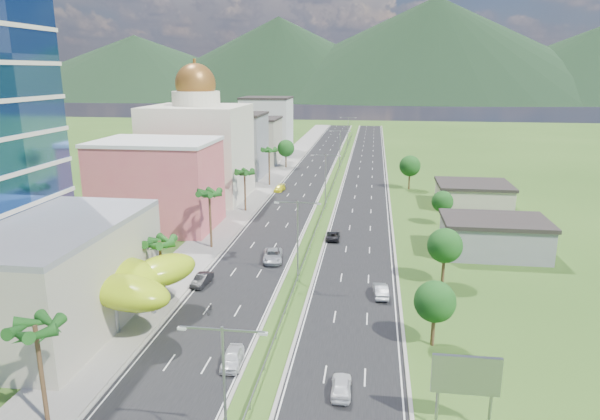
% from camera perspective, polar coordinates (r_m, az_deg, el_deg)
% --- Properties ---
extents(ground, '(500.00, 500.00, 0.00)m').
position_cam_1_polar(ground, '(62.65, -1.56, -11.04)').
color(ground, '#2D5119').
rests_on(ground, ground).
extents(road_left, '(11.00, 260.00, 0.04)m').
position_cam_1_polar(road_left, '(149.15, 1.23, 4.16)').
color(road_left, black).
rests_on(road_left, ground).
extents(road_right, '(11.00, 260.00, 0.04)m').
position_cam_1_polar(road_right, '(148.20, 7.01, 3.98)').
color(road_right, black).
rests_on(road_right, ground).
extents(sidewalk_left, '(7.00, 260.00, 0.12)m').
position_cam_1_polar(sidewalk_left, '(150.51, -2.38, 4.26)').
color(sidewalk_left, gray).
rests_on(sidewalk_left, ground).
extents(median_guardrail, '(0.10, 216.06, 0.76)m').
position_cam_1_polar(median_guardrail, '(130.74, 3.58, 2.90)').
color(median_guardrail, gray).
rests_on(median_guardrail, ground).
extents(streetlight_median_a, '(6.04, 0.25, 11.00)m').
position_cam_1_polar(streetlight_median_a, '(38.01, -8.08, -17.96)').
color(streetlight_median_a, gray).
rests_on(streetlight_median_a, ground).
extents(streetlight_median_b, '(6.04, 0.25, 11.00)m').
position_cam_1_polar(streetlight_median_b, '(69.41, -0.25, -2.44)').
color(streetlight_median_b, gray).
rests_on(streetlight_median_b, ground).
extents(streetlight_median_c, '(6.04, 0.25, 11.00)m').
position_cam_1_polar(streetlight_median_c, '(108.04, 2.74, 3.74)').
color(streetlight_median_c, gray).
rests_on(streetlight_median_c, ground).
extents(streetlight_median_d, '(6.04, 0.25, 11.00)m').
position_cam_1_polar(streetlight_median_d, '(152.35, 4.28, 6.90)').
color(streetlight_median_d, gray).
rests_on(streetlight_median_d, ground).
extents(streetlight_median_e, '(6.04, 0.25, 11.00)m').
position_cam_1_polar(streetlight_median_e, '(196.97, 5.14, 8.64)').
color(streetlight_median_e, gray).
rests_on(streetlight_median_e, ground).
extents(lime_canopy, '(18.00, 15.00, 7.40)m').
position_cam_1_polar(lime_canopy, '(63.43, -20.47, -6.77)').
color(lime_canopy, '#A3C613').
rests_on(lime_canopy, ground).
extents(pink_shophouse, '(20.00, 15.00, 15.00)m').
position_cam_1_polar(pink_shophouse, '(97.32, -14.92, 2.50)').
color(pink_shophouse, '#D65761').
rests_on(pink_shophouse, ground).
extents(domed_building, '(20.00, 20.00, 28.70)m').
position_cam_1_polar(domed_building, '(117.89, -10.78, 6.69)').
color(domed_building, beige).
rests_on(domed_building, ground).
extents(midrise_grey, '(16.00, 15.00, 16.00)m').
position_cam_1_polar(midrise_grey, '(141.77, -7.14, 6.77)').
color(midrise_grey, gray).
rests_on(midrise_grey, ground).
extents(midrise_beige, '(16.00, 15.00, 13.00)m').
position_cam_1_polar(midrise_beige, '(163.14, -5.14, 7.31)').
color(midrise_beige, '#B5AC95').
rests_on(midrise_beige, ground).
extents(midrise_white, '(16.00, 15.00, 18.00)m').
position_cam_1_polar(midrise_white, '(185.20, -3.56, 8.99)').
color(midrise_white, silver).
rests_on(midrise_white, ground).
extents(billboard, '(5.20, 0.35, 6.20)m').
position_cam_1_polar(billboard, '(44.66, 17.28, -16.66)').
color(billboard, gray).
rests_on(billboard, ground).
extents(shed_near, '(15.00, 10.00, 5.00)m').
position_cam_1_polar(shed_near, '(86.40, 19.98, -2.84)').
color(shed_near, gray).
rests_on(shed_near, ground).
extents(shed_far, '(14.00, 12.00, 4.40)m').
position_cam_1_polar(shed_far, '(115.32, 17.96, 1.43)').
color(shed_far, '#B5AC95').
rests_on(shed_far, ground).
extents(palm_tree_a, '(3.60, 3.60, 9.10)m').
position_cam_1_polar(palm_tree_a, '(46.03, -26.37, -11.53)').
color(palm_tree_a, '#47301C').
rests_on(palm_tree_a, ground).
extents(palm_tree_b, '(3.60, 3.60, 8.10)m').
position_cam_1_polar(palm_tree_b, '(65.95, -14.75, -3.59)').
color(palm_tree_b, '#47301C').
rests_on(palm_tree_b, ground).
extents(palm_tree_c, '(3.60, 3.60, 9.60)m').
position_cam_1_polar(palm_tree_c, '(83.67, -9.65, 1.56)').
color(palm_tree_c, '#47301C').
rests_on(palm_tree_c, ground).
extents(palm_tree_d, '(3.60, 3.60, 8.60)m').
position_cam_1_polar(palm_tree_d, '(105.55, -5.93, 3.86)').
color(palm_tree_d, '#47301C').
rests_on(palm_tree_d, ground).
extents(palm_tree_e, '(3.60, 3.60, 9.40)m').
position_cam_1_polar(palm_tree_e, '(129.50, -3.33, 6.25)').
color(palm_tree_e, '#47301C').
rests_on(palm_tree_e, ground).
extents(leafy_tree_lfar, '(4.90, 4.90, 8.05)m').
position_cam_1_polar(leafy_tree_lfar, '(154.24, -1.52, 6.60)').
color(leafy_tree_lfar, '#47301C').
rests_on(leafy_tree_lfar, ground).
extents(leafy_tree_ra, '(4.20, 4.20, 6.90)m').
position_cam_1_polar(leafy_tree_ra, '(55.80, 14.19, -9.46)').
color(leafy_tree_ra, '#47301C').
rests_on(leafy_tree_ra, ground).
extents(leafy_tree_rb, '(4.55, 4.55, 7.47)m').
position_cam_1_polar(leafy_tree_rb, '(71.81, 15.20, -3.70)').
color(leafy_tree_rb, '#47301C').
rests_on(leafy_tree_rb, ground).
extents(leafy_tree_rc, '(3.85, 3.85, 6.33)m').
position_cam_1_polar(leafy_tree_rc, '(99.17, 14.95, 0.86)').
color(leafy_tree_rc, '#47301C').
rests_on(leafy_tree_rc, ground).
extents(leafy_tree_rd, '(4.90, 4.90, 8.05)m').
position_cam_1_polar(leafy_tree_rd, '(127.82, 11.65, 4.62)').
color(leafy_tree_rd, '#47301C').
rests_on(leafy_tree_rd, ground).
extents(mountain_ridge, '(860.00, 140.00, 90.00)m').
position_cam_1_polar(mountain_ridge, '(508.94, 13.81, 11.17)').
color(mountain_ridge, black).
rests_on(mountain_ridge, ground).
extents(car_white_near_left, '(2.11, 4.60, 1.53)m').
position_cam_1_polar(car_white_near_left, '(52.88, -7.24, -15.36)').
color(car_white_near_left, white).
rests_on(car_white_near_left, road_left).
extents(car_dark_left, '(2.02, 4.56, 1.45)m').
position_cam_1_polar(car_dark_left, '(71.35, -10.42, -7.31)').
color(car_dark_left, black).
rests_on(car_dark_left, road_left).
extents(car_silver_mid_left, '(3.59, 6.25, 1.64)m').
position_cam_1_polar(car_silver_mid_left, '(78.70, -2.93, -4.89)').
color(car_silver_mid_left, '#A3A6AB').
rests_on(car_silver_mid_left, road_left).
extents(car_yellow_far_left, '(2.33, 4.81, 1.35)m').
position_cam_1_polar(car_yellow_far_left, '(124.12, -2.19, 2.33)').
color(car_yellow_far_left, yellow).
rests_on(car_yellow_far_left, road_left).
extents(car_white_near_right, '(1.85, 4.35, 1.47)m').
position_cam_1_polar(car_white_near_right, '(48.70, 4.43, -18.19)').
color(car_white_near_right, white).
rests_on(car_white_near_right, road_right).
extents(car_silver_right, '(2.02, 4.80, 1.54)m').
position_cam_1_polar(car_silver_right, '(67.56, 8.60, -8.47)').
color(car_silver_right, '#A8ABB0').
rests_on(car_silver_right, road_right).
extents(car_dark_far_right, '(2.28, 4.79, 1.32)m').
position_cam_1_polar(car_dark_far_right, '(88.68, 3.51, -2.74)').
color(car_dark_far_right, black).
rests_on(car_dark_far_right, road_right).
extents(motorcycle, '(0.81, 2.09, 1.31)m').
position_cam_1_polar(motorcycle, '(63.56, -9.62, -10.17)').
color(motorcycle, black).
rests_on(motorcycle, road_left).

